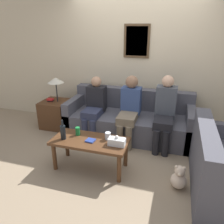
% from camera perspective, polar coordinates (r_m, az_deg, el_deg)
% --- Properties ---
extents(ground_plane, '(16.00, 16.00, 0.00)m').
position_cam_1_polar(ground_plane, '(3.84, 2.67, -9.23)').
color(ground_plane, gray).
extents(wall_back, '(9.00, 0.08, 2.60)m').
position_cam_1_polar(wall_back, '(4.33, 6.35, 12.70)').
color(wall_back, beige).
rests_on(wall_back, ground_plane).
extents(couch_main, '(2.30, 0.90, 0.84)m').
position_cam_1_polar(couch_main, '(4.17, 4.54, -2.12)').
color(couch_main, '#4C4C56').
rests_on(couch_main, ground_plane).
extents(coffee_table, '(1.09, 0.50, 0.46)m').
position_cam_1_polar(coffee_table, '(3.17, -5.76, -8.37)').
color(coffee_table, '#4C2D19').
rests_on(coffee_table, ground_plane).
extents(side_table_with_lamp, '(0.53, 0.53, 1.04)m').
position_cam_1_polar(side_table_with_lamp, '(4.62, -14.42, 0.04)').
color(side_table_with_lamp, '#4C2D19').
rests_on(side_table_with_lamp, ground_plane).
extents(wine_bottle, '(0.07, 0.07, 0.29)m').
position_cam_1_polar(wine_bottle, '(3.17, -12.69, -5.08)').
color(wine_bottle, black).
rests_on(wine_bottle, coffee_table).
extents(drinking_glass, '(0.08, 0.08, 0.11)m').
position_cam_1_polar(drinking_glass, '(3.11, -1.08, -6.26)').
color(drinking_glass, silver).
rests_on(drinking_glass, coffee_table).
extents(book_stack, '(0.13, 0.13, 0.02)m').
position_cam_1_polar(book_stack, '(3.10, -5.65, -7.40)').
color(book_stack, navy).
rests_on(book_stack, coffee_table).
extents(soda_can, '(0.07, 0.07, 0.12)m').
position_cam_1_polar(soda_can, '(3.27, -8.95, -4.96)').
color(soda_can, '#197A38').
rests_on(soda_can, coffee_table).
extents(tissue_box, '(0.23, 0.12, 0.14)m').
position_cam_1_polar(tissue_box, '(2.97, 1.26, -7.72)').
color(tissue_box, silver).
rests_on(tissue_box, coffee_table).
extents(person_left, '(0.34, 0.60, 1.11)m').
position_cam_1_polar(person_left, '(4.04, -4.61, 1.85)').
color(person_left, '#2D334C').
rests_on(person_left, ground_plane).
extents(person_middle, '(0.34, 0.66, 1.17)m').
position_cam_1_polar(person_middle, '(3.84, 4.58, 1.23)').
color(person_middle, '#756651').
rests_on(person_middle, ground_plane).
extents(person_right, '(0.34, 0.65, 1.21)m').
position_cam_1_polar(person_right, '(3.76, 13.63, 0.43)').
color(person_right, black).
rests_on(person_right, ground_plane).
extents(teddy_bear, '(0.21, 0.21, 0.33)m').
position_cam_1_polar(teddy_bear, '(3.06, 17.08, -16.21)').
color(teddy_bear, beige).
rests_on(teddy_bear, ground_plane).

